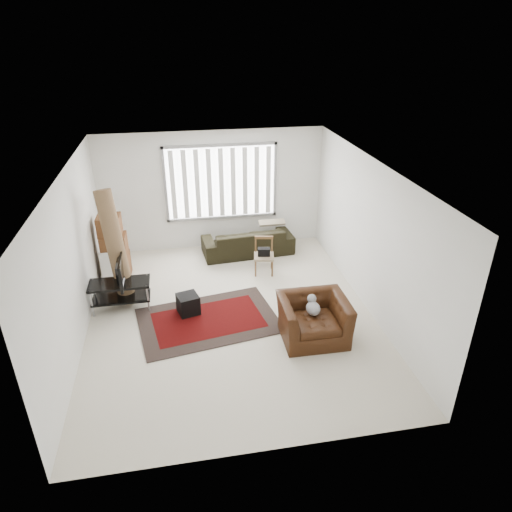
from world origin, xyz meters
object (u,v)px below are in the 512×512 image
Objects in this scene: side_chair at (264,254)px; armchair at (314,316)px; tv_stand at (120,290)px; moving_boxes at (114,249)px; sofa at (248,237)px.

side_chair is 2.39m from armchair.
tv_stand is 3.53m from armchair.
armchair is (3.40, -2.74, -0.21)m from moving_boxes.
moving_boxes is 2.92m from sofa.
side_chair is (2.84, 0.88, 0.03)m from tv_stand.
sofa is at bearing 111.08° from side_chair.
side_chair is at bearing 17.28° from tv_stand.
side_chair reaches higher than tv_stand.
armchair is at bearing 94.57° from sofa.
sofa is at bearing 100.08° from armchair.
tv_stand is at bearing -152.31° from side_chair.
moving_boxes is 0.66× the size of sofa.
moving_boxes is at bearing -176.58° from side_chair.
side_chair is at bearing 99.52° from armchair.
tv_stand is at bearing 30.01° from sofa.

